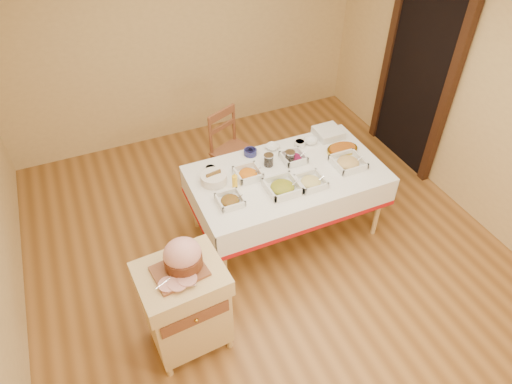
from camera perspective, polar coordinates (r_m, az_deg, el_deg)
room_shell at (r=3.66m, az=2.27°, el=5.11°), size 5.00×5.00×5.00m
doorway at (r=5.52m, az=19.58°, el=13.79°), size 0.09×1.10×2.20m
dining_table at (r=4.41m, az=3.87°, el=0.78°), size 1.82×1.02×0.76m
butcher_cart at (r=3.65m, az=-8.84°, el=-13.64°), size 0.66×0.56×0.89m
dining_chair at (r=5.07m, az=-3.02°, el=5.24°), size 0.54×0.53×0.93m
ham_on_board at (r=3.29m, az=-9.21°, el=-8.08°), size 0.39×0.37×0.26m
serving_dish_a at (r=3.97m, az=-3.25°, el=-1.04°), size 0.22×0.22×0.10m
serving_dish_b at (r=4.09m, az=3.32°, el=0.63°), size 0.29×0.29×0.12m
serving_dish_c at (r=4.18m, az=6.86°, el=1.29°), size 0.24×0.24×0.10m
serving_dish_d at (r=4.46m, az=11.44°, el=3.64°), size 0.28×0.28×0.11m
serving_dish_e at (r=4.24m, az=-1.01°, el=2.31°), size 0.24×0.23×0.11m
serving_dish_f at (r=4.45m, az=4.70°, el=4.30°), size 0.23×0.22×0.10m
small_bowl_left at (r=4.32m, az=-5.71°, el=2.86°), size 0.11×0.11×0.05m
small_bowl_mid at (r=4.51m, az=-0.71°, el=5.04°), size 0.13×0.13×0.06m
small_bowl_right at (r=4.65m, az=5.49°, el=6.08°), size 0.11×0.11×0.06m
bowl_white_imported at (r=4.61m, az=2.05°, el=5.64°), size 0.18×0.18×0.03m
bowl_small_imported at (r=4.71m, az=6.84°, el=6.37°), size 0.17×0.17×0.05m
preserve_jar_left at (r=4.36m, az=1.59°, el=3.95°), size 0.10×0.10×0.12m
preserve_jar_right at (r=4.40m, az=4.25°, el=4.27°), size 0.10×0.10×0.13m
mustard_bottle at (r=4.11m, az=-2.68°, el=1.40°), size 0.05×0.05×0.16m
bread_basket at (r=4.18m, az=-5.29°, el=1.72°), size 0.24×0.24×0.11m
plate_stack at (r=4.83m, az=9.00°, el=7.34°), size 0.26×0.26×0.08m
brass_platter at (r=4.65m, az=10.73°, el=5.27°), size 0.32×0.23×0.04m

